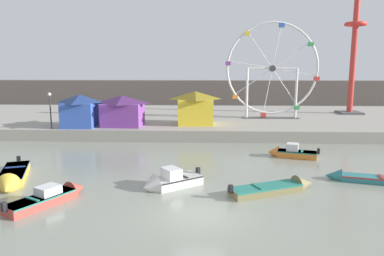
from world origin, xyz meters
The scene contains 15 objects.
ground_plane centered at (0.00, 0.00, 0.00)m, with size 240.00×240.00×0.00m, color gray.
quay_promenade centered at (0.00, 27.42, 0.55)m, with size 110.00×21.85×1.10m, color gray.
distant_town_skyline centered at (0.00, 50.67, 2.20)m, with size 140.00×3.00×4.40m, color #564C47.
motorboat_pale_grey centered at (-1.96, 3.81, 0.36)m, with size 3.80×3.31×1.56m.
motorboat_faded_red centered at (-7.78, 1.33, 0.32)m, with size 3.30×4.57×1.23m.
motorboat_teal_painted centered at (9.76, 5.48, 0.21)m, with size 4.73×2.18×1.01m.
motorboat_olive_wood centered at (4.50, 3.43, 0.24)m, with size 5.37×3.28×1.15m.
motorboat_orange_hull centered at (6.85, 11.45, 0.35)m, with size 3.93×2.18×1.38m.
motorboat_mustard_yellow centered at (-11.60, 4.32, 0.29)m, with size 3.31×5.85×1.36m.
ferris_wheel_white_frame centered at (7.70, 25.25, 6.55)m, with size 10.55×1.20×10.85m.
drop_tower_red_tower centered at (18.38, 29.85, 8.46)m, with size 2.80×2.80×14.75m.
carnival_booth_yellow_awning centered at (-0.85, 20.60, 2.86)m, with size 4.04×3.82×3.39m.
carnival_booth_blue_tent centered at (-12.20, 18.72, 2.76)m, with size 3.47×3.92×3.18m.
carnival_booth_purple_stall centered at (-8.05, 19.11, 2.70)m, with size 4.35×3.41×3.06m.
promenade_lamp_near centered at (-14.55, 17.22, 3.41)m, with size 0.32×0.32×3.47m.
Camera 1 is at (0.26, -16.64, 7.08)m, focal length 34.09 mm.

